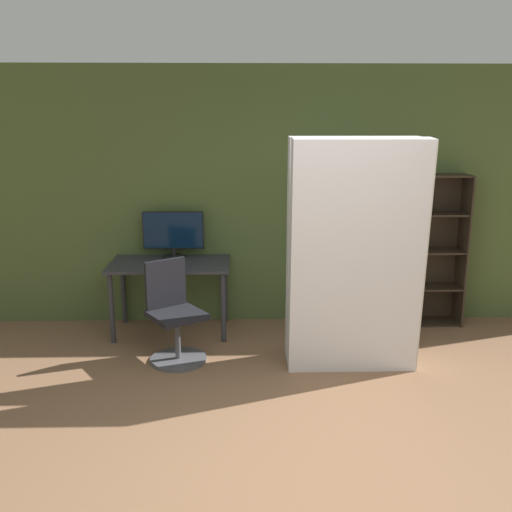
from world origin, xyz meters
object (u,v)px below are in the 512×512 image
office_chair (174,321)px  bookshelf (411,253)px  monitor (173,233)px  mattress_far (351,252)px  mattress_near (357,259)px

office_chair → bookshelf: size_ratio=0.57×
monitor → bookshelf: (2.51, 0.01, -0.23)m
mattress_far → office_chair: bearing=-179.5°
monitor → mattress_near: bearing=-35.1°
office_chair → mattress_near: bearing=-9.8°
monitor → bookshelf: bookshelf is taller
monitor → mattress_far: size_ratio=0.31×
monitor → bookshelf: 2.52m
mattress_near → mattress_far: mattress_near is taller
bookshelf → mattress_far: mattress_far is taller
monitor → office_chair: bearing=-84.3°
office_chair → bookshelf: 2.62m
office_chair → mattress_near: 1.74m
office_chair → bookshelf: (2.42, 0.92, 0.41)m
office_chair → mattress_far: 1.72m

